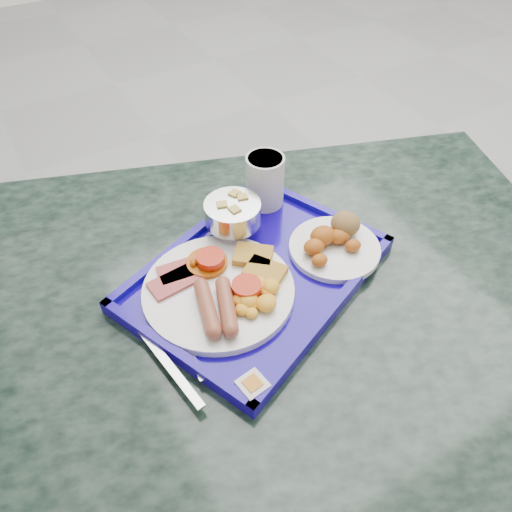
{
  "coord_description": "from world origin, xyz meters",
  "views": [
    {
      "loc": [
        -1.35,
        -1.55,
        1.4
      ],
      "look_at": [
        -1.06,
        -1.05,
        0.81
      ],
      "focal_mm": 35.0,
      "sensor_mm": 36.0,
      "label": 1
    }
  ],
  "objects_px": {
    "fruit_bowl": "(233,214)",
    "juice_cup": "(265,179)",
    "tray": "(256,274)",
    "main_plate": "(223,288)",
    "bread_plate": "(335,241)",
    "table": "(248,358)"
  },
  "relations": [
    {
      "from": "fruit_bowl",
      "to": "juice_cup",
      "type": "relative_size",
      "value": 0.99
    },
    {
      "from": "main_plate",
      "to": "fruit_bowl",
      "type": "bearing_deg",
      "value": 55.54
    },
    {
      "from": "main_plate",
      "to": "juice_cup",
      "type": "xyz_separation_m",
      "value": [
        0.18,
        0.17,
        0.04
      ]
    },
    {
      "from": "main_plate",
      "to": "fruit_bowl",
      "type": "height_order",
      "value": "fruit_bowl"
    },
    {
      "from": "table",
      "to": "tray",
      "type": "relative_size",
      "value": 2.76
    },
    {
      "from": "juice_cup",
      "to": "tray",
      "type": "bearing_deg",
      "value": -125.09
    },
    {
      "from": "bread_plate",
      "to": "fruit_bowl",
      "type": "distance_m",
      "value": 0.19
    },
    {
      "from": "juice_cup",
      "to": "table",
      "type": "bearing_deg",
      "value": -128.16
    },
    {
      "from": "main_plate",
      "to": "bread_plate",
      "type": "height_order",
      "value": "bread_plate"
    },
    {
      "from": "bread_plate",
      "to": "fruit_bowl",
      "type": "relative_size",
      "value": 1.59
    },
    {
      "from": "bread_plate",
      "to": "main_plate",
      "type": "bearing_deg",
      "value": 178.87
    },
    {
      "from": "table",
      "to": "main_plate",
      "type": "relative_size",
      "value": 5.66
    },
    {
      "from": "tray",
      "to": "juice_cup",
      "type": "distance_m",
      "value": 0.2
    },
    {
      "from": "fruit_bowl",
      "to": "juice_cup",
      "type": "bearing_deg",
      "value": 26.67
    },
    {
      "from": "bread_plate",
      "to": "juice_cup",
      "type": "height_order",
      "value": "juice_cup"
    },
    {
      "from": "tray",
      "to": "main_plate",
      "type": "xyz_separation_m",
      "value": [
        -0.07,
        -0.01,
        0.02
      ]
    },
    {
      "from": "tray",
      "to": "juice_cup",
      "type": "bearing_deg",
      "value": 54.91
    },
    {
      "from": "main_plate",
      "to": "bread_plate",
      "type": "bearing_deg",
      "value": -1.13
    },
    {
      "from": "tray",
      "to": "juice_cup",
      "type": "height_order",
      "value": "juice_cup"
    },
    {
      "from": "tray",
      "to": "bread_plate",
      "type": "distance_m",
      "value": 0.15
    },
    {
      "from": "main_plate",
      "to": "table",
      "type": "bearing_deg",
      "value": -15.77
    },
    {
      "from": "bread_plate",
      "to": "fruit_bowl",
      "type": "height_order",
      "value": "fruit_bowl"
    }
  ]
}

